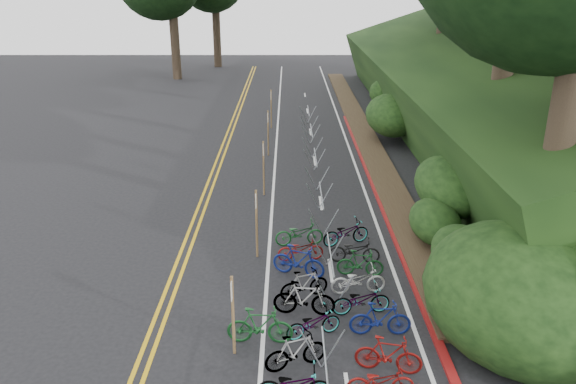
# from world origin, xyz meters

# --- Properties ---
(ground) EXTENTS (120.00, 120.00, 0.00)m
(ground) POSITION_xyz_m (0.00, 0.00, 0.00)
(ground) COLOR black
(ground) RESTS_ON ground
(road_markings) EXTENTS (7.47, 80.00, 0.01)m
(road_markings) POSITION_xyz_m (0.63, 10.10, 0.00)
(road_markings) COLOR gold
(road_markings) RESTS_ON ground
(red_curb) EXTENTS (0.25, 28.00, 0.10)m
(red_curb) POSITION_xyz_m (5.70, 12.00, 0.05)
(red_curb) COLOR maroon
(red_curb) RESTS_ON ground
(embankment) EXTENTS (14.30, 48.14, 9.11)m
(embankment) POSITION_xyz_m (12.96, 19.04, 2.57)
(embankment) COLOR black
(embankment) RESTS_ON ground
(bike_rack_front) EXTENTS (1.13, 3.01, 1.15)m
(bike_rack_front) POSITION_xyz_m (2.52, -2.39, 0.84)
(bike_rack_front) COLOR #8E939C
(bike_rack_front) RESTS_ON ground
(bike_racks_rest) EXTENTS (1.14, 23.00, 1.17)m
(bike_racks_rest) POSITION_xyz_m (3.00, 13.00, 0.85)
(bike_racks_rest) COLOR #8E939C
(bike_racks_rest) RESTS_ON ground
(signpost_near) EXTENTS (0.08, 0.40, 2.27)m
(signpost_near) POSITION_xyz_m (0.28, -0.41, 1.30)
(signpost_near) COLOR brown
(signpost_near) RESTS_ON ground
(signposts_rest) EXTENTS (0.08, 18.40, 2.50)m
(signposts_rest) POSITION_xyz_m (0.60, 14.00, 1.43)
(signposts_rest) COLOR brown
(signposts_rest) RESTS_ON ground
(bike_front) EXTENTS (0.59, 1.80, 1.07)m
(bike_front) POSITION_xyz_m (0.93, 0.03, 0.53)
(bike_front) COLOR #144C1E
(bike_front) RESTS_ON ground
(bike_valet) EXTENTS (3.20, 10.80, 1.08)m
(bike_valet) POSITION_xyz_m (3.02, 1.52, 0.47)
(bike_valet) COLOR slate
(bike_valet) RESTS_ON ground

